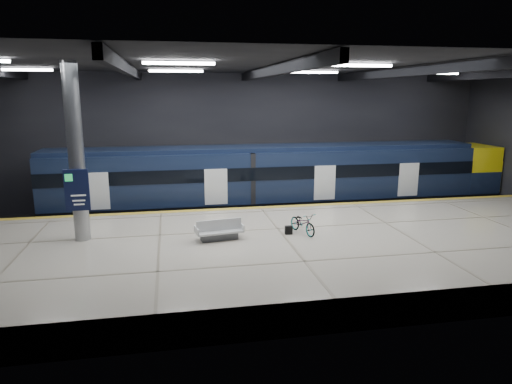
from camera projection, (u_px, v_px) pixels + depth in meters
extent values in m
plane|color=black|center=(273.00, 245.00, 20.87)|extent=(30.00, 30.00, 0.00)
cube|color=black|center=(244.00, 141.00, 27.71)|extent=(30.00, 0.10, 8.00)
cube|color=black|center=(339.00, 199.00, 12.34)|extent=(30.00, 0.10, 8.00)
cube|color=black|center=(274.00, 64.00, 19.18)|extent=(30.00, 16.00, 0.10)
cube|color=black|center=(127.00, 69.00, 18.14)|extent=(0.25, 16.00, 0.40)
cube|color=black|center=(274.00, 71.00, 19.23)|extent=(0.25, 16.00, 0.40)
cube|color=black|center=(405.00, 72.00, 20.32)|extent=(0.25, 16.00, 0.40)
cube|color=white|center=(179.00, 63.00, 16.56)|extent=(2.60, 0.18, 0.10)
cube|color=white|center=(360.00, 65.00, 17.83)|extent=(2.60, 0.18, 0.10)
cube|color=white|center=(23.00, 70.00, 21.04)|extent=(2.60, 0.18, 0.10)
cube|color=white|center=(176.00, 71.00, 22.32)|extent=(2.60, 0.18, 0.10)
cube|color=white|center=(313.00, 72.00, 23.59)|extent=(2.60, 0.18, 0.10)
cube|color=white|center=(436.00, 73.00, 24.86)|extent=(2.60, 0.18, 0.10)
cube|color=beige|center=(286.00, 252.00, 18.35)|extent=(30.00, 11.00, 1.10)
cube|color=gold|center=(261.00, 207.00, 23.28)|extent=(30.00, 0.40, 0.01)
cube|color=gray|center=(254.00, 217.00, 25.44)|extent=(30.00, 0.08, 0.16)
cube|color=gray|center=(249.00, 210.00, 26.83)|extent=(30.00, 0.08, 0.16)
cube|color=black|center=(266.00, 205.00, 26.19)|extent=(24.00, 2.58, 0.80)
cube|color=#0F1932|center=(266.00, 174.00, 25.81)|extent=(24.00, 2.80, 2.75)
cube|color=#0F1932|center=(266.00, 148.00, 25.50)|extent=(24.00, 2.30, 0.24)
cube|color=black|center=(272.00, 174.00, 24.40)|extent=(24.00, 0.04, 0.70)
cube|color=white|center=(325.00, 183.00, 25.07)|extent=(1.20, 0.05, 1.90)
cube|color=yellow|center=(472.00, 167.00, 28.18)|extent=(2.00, 2.80, 2.75)
ellipsoid|color=yellow|center=(508.00, 174.00, 28.75)|extent=(3.60, 2.52, 1.90)
cube|color=black|center=(476.00, 165.00, 28.20)|extent=(1.60, 2.38, 0.80)
cube|color=#595B60|center=(219.00, 236.00, 18.16)|extent=(1.51, 0.67, 0.27)
cube|color=silver|center=(219.00, 231.00, 18.11)|extent=(1.92, 1.04, 0.07)
cube|color=silver|center=(219.00, 225.00, 18.06)|extent=(1.81, 0.35, 0.46)
cube|color=silver|center=(197.00, 231.00, 17.79)|extent=(0.17, 0.77, 0.27)
cube|color=silver|center=(241.00, 226.00, 18.39)|extent=(0.17, 0.77, 0.27)
imported|color=#99999E|center=(303.00, 223.00, 18.90)|extent=(1.09, 1.81, 0.90)
cube|color=black|center=(289.00, 230.00, 18.85)|extent=(0.31, 0.19, 0.35)
cylinder|color=#9EA0A5|center=(76.00, 153.00, 17.49)|extent=(0.60, 0.60, 6.90)
cube|color=#0E1435|center=(77.00, 190.00, 17.37)|extent=(0.90, 0.12, 1.60)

